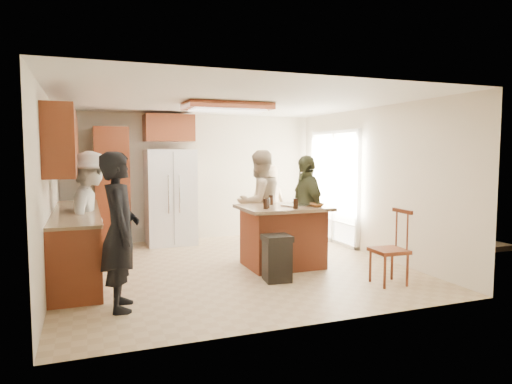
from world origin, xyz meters
name	(u,v)px	position (x,y,z in m)	size (l,w,h in m)	color
room_shell	(400,193)	(4.37, 1.64, 0.87)	(8.00, 5.20, 5.00)	tan
person_front_left	(120,231)	(-1.71, -1.32, 0.88)	(0.64, 0.47, 1.76)	black
person_behind_left	(259,203)	(0.70, 0.65, 0.89)	(0.87, 0.54, 1.78)	tan
person_behind_right	(268,204)	(1.20, 1.51, 0.76)	(0.75, 0.48, 1.52)	tan
person_side_right	(306,208)	(1.24, -0.01, 0.85)	(1.00, 0.51, 1.70)	#3A3C23
person_counter	(91,213)	(-1.99, 0.34, 0.88)	(1.14, 0.53, 1.77)	gray
left_cabinetry	(72,208)	(-2.24, 0.40, 0.96)	(0.64, 3.00, 2.30)	maroon
back_wall_units	(127,172)	(-1.33, 2.20, 1.38)	(1.80, 0.60, 2.45)	maroon
refrigerator	(170,197)	(-0.55, 2.12, 0.90)	(0.90, 0.76, 1.80)	white
kitchen_island	(283,236)	(0.75, -0.21, 0.47)	(1.28, 1.03, 0.93)	#9C4528
island_items	(297,204)	(0.93, -0.31, 0.97)	(0.99, 0.69, 0.15)	silver
trash_bin	(277,258)	(0.35, -0.91, 0.32)	(0.38, 0.38, 0.63)	black
spindle_chair	(390,250)	(1.70, -1.58, 0.45)	(0.44, 0.44, 0.99)	maroon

